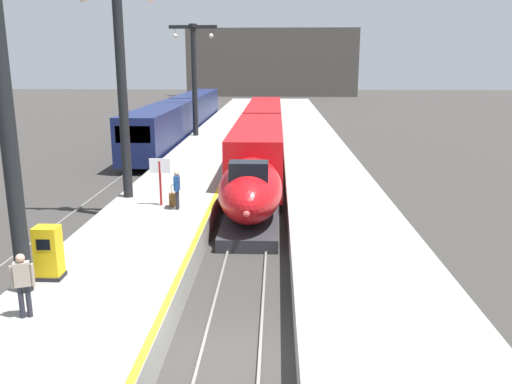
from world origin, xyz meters
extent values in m
plane|color=#33302D|center=(0.00, 0.00, 0.00)|extent=(260.00, 260.00, 0.00)
cube|color=gray|center=(-4.05, 24.75, 0.53)|extent=(4.80, 110.00, 1.05)
cube|color=gray|center=(4.05, 24.75, 0.53)|extent=(4.80, 110.00, 1.05)
cube|color=yellow|center=(-1.77, 24.75, 1.05)|extent=(0.20, 107.80, 0.01)
cube|color=slate|center=(-0.75, 27.50, 0.06)|extent=(0.08, 110.00, 0.12)
cube|color=slate|center=(0.75, 27.50, 0.06)|extent=(0.08, 110.00, 0.12)
cube|color=slate|center=(-8.85, 27.50, 0.06)|extent=(0.08, 110.00, 0.12)
cube|color=slate|center=(-7.35, 27.50, 0.06)|extent=(0.08, 110.00, 0.12)
ellipsoid|color=#B20F14|center=(0.00, 10.77, 1.83)|extent=(2.78, 6.82, 2.56)
cube|color=#28282D|center=(0.00, 10.43, 0.28)|extent=(2.46, 5.80, 0.55)
cube|color=black|center=(0.00, 9.24, 2.90)|extent=(1.59, 1.00, 0.90)
sphere|color=#F24C4C|center=(0.00, 7.44, 1.68)|extent=(0.28, 0.28, 0.28)
cube|color=#B20F14|center=(0.00, 19.82, 2.08)|extent=(2.90, 14.00, 3.05)
cube|color=black|center=(-1.42, 19.82, 2.62)|extent=(0.04, 11.90, 0.80)
cube|color=black|center=(1.42, 19.82, 2.62)|extent=(0.04, 11.90, 0.80)
cube|color=silver|center=(0.00, 19.82, 0.80)|extent=(2.92, 13.30, 0.24)
cube|color=black|center=(0.00, 15.34, 0.28)|extent=(2.03, 2.20, 0.56)
cube|color=black|center=(0.00, 24.30, 0.28)|extent=(2.03, 2.20, 0.56)
cube|color=#B20F14|center=(0.00, 36.42, 2.08)|extent=(2.90, 18.00, 3.05)
cube|color=black|center=(-1.42, 36.42, 2.62)|extent=(0.04, 15.84, 0.80)
cube|color=black|center=(1.42, 36.42, 2.62)|extent=(0.04, 15.84, 0.80)
cube|color=black|center=(0.00, 30.30, 0.28)|extent=(2.03, 2.20, 0.56)
cube|color=black|center=(0.00, 42.54, 0.28)|extent=(2.03, 2.20, 0.56)
cube|color=#141E4C|center=(-8.10, 30.47, 2.15)|extent=(2.85, 18.00, 3.30)
cube|color=black|center=(-8.10, 21.51, 2.75)|extent=(2.28, 0.08, 1.10)
cube|color=black|center=(-9.49, 30.47, 2.65)|extent=(0.04, 15.30, 0.90)
cube|color=black|center=(-6.71, 30.47, 2.65)|extent=(0.04, 15.30, 0.90)
cube|color=black|center=(-8.10, 24.71, 0.26)|extent=(2.00, 2.00, 0.52)
cube|color=black|center=(-8.10, 36.23, 0.26)|extent=(2.00, 2.00, 0.52)
cube|color=#141E4C|center=(-8.10, 49.07, 2.15)|extent=(2.85, 18.00, 3.30)
cylinder|color=black|center=(-5.90, 1.65, 6.14)|extent=(0.44, 0.44, 10.18)
cylinder|color=black|center=(-5.90, 12.22, 5.99)|extent=(0.44, 0.44, 9.89)
cylinder|color=black|center=(-5.90, 33.60, 5.69)|extent=(0.44, 0.44, 9.27)
cylinder|color=black|center=(-5.90, 33.60, 10.17)|extent=(0.68, 0.68, 0.30)
cube|color=black|center=(-5.90, 33.60, 10.07)|extent=(4.00, 0.24, 0.28)
cylinder|color=black|center=(-7.40, 33.60, 9.72)|extent=(0.03, 0.03, 0.60)
sphere|color=#EFEACC|center=(-7.40, 33.60, 9.37)|extent=(0.36, 0.36, 0.36)
cylinder|color=black|center=(-4.40, 33.60, 9.72)|extent=(0.03, 0.03, 0.60)
sphere|color=#EFEACC|center=(-4.40, 33.60, 9.37)|extent=(0.36, 0.36, 0.36)
cylinder|color=#23232D|center=(-3.16, 10.09, 1.48)|extent=(0.13, 0.13, 0.85)
cylinder|color=#23232D|center=(-3.17, 10.26, 1.48)|extent=(0.13, 0.13, 0.85)
cube|color=#1E478C|center=(-3.17, 10.18, 2.21)|extent=(0.22, 0.38, 0.62)
cylinder|color=#1E478C|center=(-3.16, 9.94, 2.16)|extent=(0.09, 0.09, 0.58)
cylinder|color=#1E478C|center=(-3.17, 10.42, 2.16)|extent=(0.09, 0.09, 0.58)
sphere|color=tan|center=(-3.17, 10.18, 2.63)|extent=(0.22, 0.22, 0.22)
cylinder|color=#23232D|center=(-5.06, 0.12, 1.48)|extent=(0.13, 0.13, 0.85)
cylinder|color=#23232D|center=(-5.22, 0.06, 1.48)|extent=(0.13, 0.13, 0.85)
cube|color=gray|center=(-5.14, 0.09, 2.21)|extent=(0.43, 0.34, 0.62)
cylinder|color=gray|center=(-4.91, 0.17, 2.16)|extent=(0.09, 0.09, 0.58)
cylinder|color=gray|center=(-5.36, 0.01, 2.16)|extent=(0.09, 0.09, 0.58)
sphere|color=tan|center=(-5.14, 0.09, 2.63)|extent=(0.22, 0.22, 0.22)
cube|color=brown|center=(-3.40, 10.61, 1.35)|extent=(0.40, 0.22, 0.60)
cylinder|color=#262628|center=(-3.50, 10.61, 1.83)|extent=(0.02, 0.02, 0.36)
cylinder|color=#262628|center=(-3.30, 10.61, 1.83)|extent=(0.02, 0.02, 0.36)
cube|color=#262628|center=(-3.40, 10.61, 2.02)|extent=(0.22, 0.03, 0.02)
cube|color=yellow|center=(-5.55, 2.53, 1.85)|extent=(0.70, 0.56, 1.60)
cube|color=black|center=(-5.55, 2.24, 2.20)|extent=(0.40, 0.02, 0.32)
cube|color=black|center=(-5.55, 2.53, 1.11)|extent=(0.76, 0.62, 0.12)
cylinder|color=maroon|center=(-4.01, 10.77, 2.05)|extent=(0.10, 0.10, 2.00)
cube|color=white|center=(-4.01, 10.77, 2.85)|extent=(0.90, 0.06, 0.64)
cube|color=#4C4742|center=(0.00, 102.00, 7.00)|extent=(36.00, 2.00, 14.00)
camera|label=1|loc=(1.12, -11.81, 7.32)|focal=37.00mm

